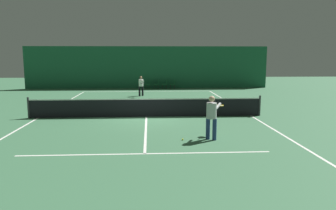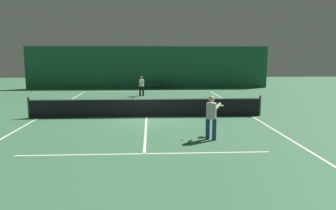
{
  "view_description": "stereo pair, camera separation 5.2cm",
  "coord_description": "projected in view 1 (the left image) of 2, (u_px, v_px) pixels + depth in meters",
  "views": [
    {
      "loc": [
        0.18,
        -16.68,
        3.18
      ],
      "look_at": [
        0.99,
        -2.25,
        0.96
      ],
      "focal_mm": 35.0,
      "sensor_mm": 36.0,
      "label": 1
    },
    {
      "loc": [
        0.23,
        -16.68,
        3.18
      ],
      "look_at": [
        0.99,
        -2.25,
        0.96
      ],
      "focal_mm": 35.0,
      "sensor_mm": 36.0,
      "label": 2
    }
  ],
  "objects": [
    {
      "name": "court_line_centre",
      "position": [
        146.0,
        117.0,
        16.93
      ],
      "size": [
        0.1,
        12.8,
        0.0
      ],
      "color": "white",
      "rests_on": "ground"
    },
    {
      "name": "court_line_sideline_left",
      "position": [
        38.0,
        118.0,
        16.63
      ],
      "size": [
        0.1,
        23.8,
        0.0
      ],
      "color": "white",
      "rests_on": "ground"
    },
    {
      "name": "court_line_service_near",
      "position": [
        145.0,
        154.0,
        10.62
      ],
      "size": [
        8.25,
        0.1,
        0.0
      ],
      "color": "white",
      "rests_on": "ground"
    },
    {
      "name": "court_line_service_far",
      "position": [
        147.0,
        100.0,
        23.25
      ],
      "size": [
        8.25,
        0.1,
        0.0
      ],
      "color": "white",
      "rests_on": "ground"
    },
    {
      "name": "court_line_sideline_right",
      "position": [
        251.0,
        116.0,
        17.24
      ],
      "size": [
        0.1,
        23.8,
        0.0
      ],
      "color": "white",
      "rests_on": "ground"
    },
    {
      "name": "tennis_net",
      "position": [
        146.0,
        107.0,
        16.86
      ],
      "size": [
        12.0,
        0.1,
        1.07
      ],
      "color": "black",
      "rests_on": "ground"
    },
    {
      "name": "court_line_baseline_far",
      "position": [
        148.0,
        91.0,
        28.68
      ],
      "size": [
        11.0,
        0.1,
        0.0
      ],
      "color": "white",
      "rests_on": "ground"
    },
    {
      "name": "player_far",
      "position": [
        141.0,
        84.0,
        25.35
      ],
      "size": [
        0.52,
        1.33,
        1.54
      ],
      "rotation": [
        0.0,
        0.0,
        -1.43
      ],
      "color": "black",
      "rests_on": "ground"
    },
    {
      "name": "courtside_chair_0",
      "position": [
        149.0,
        84.0,
        30.8
      ],
      "size": [
        0.44,
        0.44,
        0.84
      ],
      "rotation": [
        0.0,
        0.0,
        -1.57
      ],
      "color": "#2D2D2D",
      "rests_on": "ground"
    },
    {
      "name": "courtside_chair_2",
      "position": [
        165.0,
        84.0,
        30.89
      ],
      "size": [
        0.44,
        0.44,
        0.84
      ],
      "rotation": [
        0.0,
        0.0,
        -1.57
      ],
      "color": "#2D2D2D",
      "rests_on": "ground"
    },
    {
      "name": "player_near",
      "position": [
        212.0,
        114.0,
        12.28
      ],
      "size": [
        0.98,
        1.35,
        1.67
      ],
      "rotation": [
        0.0,
        0.0,
        1.05
      ],
      "color": "navy",
      "rests_on": "ground"
    },
    {
      "name": "courtside_chair_3",
      "position": [
        173.0,
        84.0,
        30.93
      ],
      "size": [
        0.44,
        0.44,
        0.84
      ],
      "rotation": [
        0.0,
        0.0,
        -1.57
      ],
      "color": "#2D2D2D",
      "rests_on": "ground"
    },
    {
      "name": "ground_plane",
      "position": [
        146.0,
        117.0,
        16.94
      ],
      "size": [
        60.0,
        60.0,
        0.0
      ],
      "primitive_type": "plane",
      "color": "#3D704C"
    },
    {
      "name": "courtside_chair_1",
      "position": [
        157.0,
        84.0,
        30.84
      ],
      "size": [
        0.44,
        0.44,
        0.84
      ],
      "rotation": [
        0.0,
        0.0,
        -1.57
      ],
      "color": "#2D2D2D",
      "rests_on": "ground"
    },
    {
      "name": "backdrop_curtain",
      "position": [
        148.0,
        67.0,
        31.11
      ],
      "size": [
        23.0,
        0.12,
        3.97
      ],
      "color": "#1E5B3D",
      "rests_on": "ground"
    },
    {
      "name": "tennis_ball",
      "position": [
        183.0,
        139.0,
        12.29
      ],
      "size": [
        0.07,
        0.07,
        0.07
      ],
      "color": "#D1DB33",
      "rests_on": "ground"
    }
  ]
}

